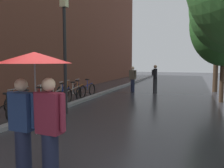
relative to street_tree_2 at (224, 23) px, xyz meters
name	(u,v)px	position (x,y,z in m)	size (l,w,h in m)	color
building_facade	(8,4)	(-13.22, 0.72, 2.08)	(8.00, 36.00, 11.63)	brown
kerb_strip	(102,93)	(-6.42, 0.72, -3.67)	(0.30, 36.00, 0.12)	slate
street_tree_2	(224,23)	(0.00, 0.00, 0.00)	(3.15, 3.15, 5.74)	#473323
street_tree_3	(217,33)	(0.03, 4.12, 0.03)	(2.45, 2.45, 5.17)	#473323
parked_bicycle_1	(2,110)	(-7.19, -6.32, -3.36)	(1.12, 0.76, 0.96)	black
parked_bicycle_2	(22,105)	(-7.20, -5.37, -3.36)	(1.10, 0.73, 0.96)	black
parked_bicycle_3	(35,101)	(-7.26, -4.54, -3.36)	(1.14, 0.80, 0.96)	black
parked_bicycle_4	(49,98)	(-7.22, -3.59, -3.36)	(1.09, 0.72, 0.96)	black
parked_bicycle_5	(59,95)	(-7.25, -2.80, -3.36)	(1.14, 0.80, 0.96)	black
parked_bicycle_6	(69,93)	(-7.16, -1.96, -3.36)	(1.16, 0.83, 0.96)	black
parked_bicycle_7	(74,91)	(-7.34, -1.12, -3.36)	(1.11, 0.75, 0.96)	black
parked_bicycle_8	(84,89)	(-7.22, -0.14, -3.36)	(1.12, 0.76, 0.96)	black
couple_under_umbrella	(35,95)	(-3.65, -9.24, -2.30)	(1.17, 1.17, 2.12)	#1E233D
street_lamp_post	(65,47)	(-5.82, -4.59, -1.24)	(0.24, 0.24, 4.26)	black
pedestrian_walking_midground	(155,78)	(-3.59, 2.60, -2.82)	(0.35, 0.59, 1.73)	#2D2D33
pedestrian_walking_far	(133,79)	(-5.01, 2.47, -2.90)	(0.55, 0.37, 1.63)	#1E233D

